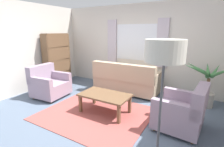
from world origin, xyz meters
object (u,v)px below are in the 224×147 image
at_px(couch, 126,81).
at_px(bookshelf, 59,62).
at_px(standing_lamp, 164,60).
at_px(coffee_table, 105,97).
at_px(armchair_left, 49,84).
at_px(potted_plant, 207,86).
at_px(armchair_right, 183,112).

bearing_deg(couch, bookshelf, 9.76).
height_order(bookshelf, standing_lamp, bookshelf).
xyz_separation_m(coffee_table, bookshelf, (-2.49, 0.99, 0.41)).
bearing_deg(armchair_left, bookshelf, 28.33).
bearing_deg(potted_plant, bookshelf, -173.21).
relative_size(couch, armchair_right, 2.10).
relative_size(armchair_left, potted_plant, 0.79).
bearing_deg(couch, coffee_table, 96.57).
height_order(armchair_left, bookshelf, bookshelf).
distance_m(armchair_right, potted_plant, 1.40).
relative_size(armchair_left, armchair_right, 1.00).
bearing_deg(couch, armchair_left, 38.19).
bearing_deg(potted_plant, armchair_right, -104.28).
xyz_separation_m(couch, armchair_right, (1.75, -1.22, -0.01)).
bearing_deg(armchair_left, potted_plant, -73.24).
distance_m(armchair_left, coffee_table, 1.88).
distance_m(armchair_left, bookshelf, 1.21).
bearing_deg(bookshelf, armchair_left, 32.75).
height_order(armchair_right, potted_plant, potted_plant).
distance_m(couch, potted_plant, 2.11).
bearing_deg(bookshelf, couch, 99.76).
relative_size(coffee_table, bookshelf, 0.64).
height_order(armchair_left, armchair_right, same).
distance_m(couch, bookshelf, 2.40).
relative_size(couch, armchair_left, 2.11).
relative_size(couch, potted_plant, 1.67).
bearing_deg(potted_plant, armchair_left, -158.82).
relative_size(armchair_left, bookshelf, 0.52).
distance_m(couch, standing_lamp, 3.19).
relative_size(couch, standing_lamp, 1.11).
height_order(armchair_left, standing_lamp, standing_lamp).
height_order(potted_plant, bookshelf, bookshelf).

